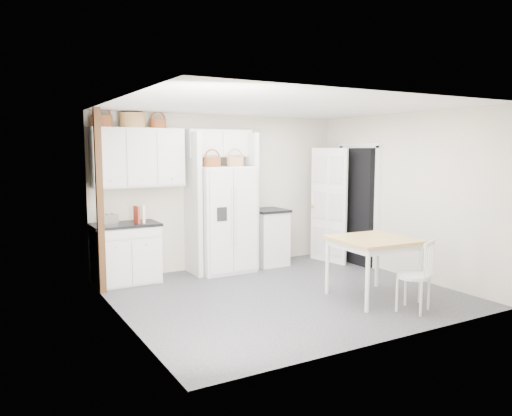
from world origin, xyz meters
TOP-DOWN VIEW (x-y plane):
  - floor at (0.00, 0.00)m, footprint 4.50×4.50m
  - ceiling at (0.00, 0.00)m, footprint 4.50×4.50m
  - wall_back at (0.00, 2.00)m, footprint 4.50×0.00m
  - wall_left at (-2.25, 0.00)m, footprint 0.00×4.00m
  - wall_right at (2.25, 0.00)m, footprint 0.00×4.00m
  - refrigerator at (-0.15, 1.64)m, footprint 0.90×0.73m
  - base_cab_left at (-1.77, 1.70)m, footprint 0.95×0.60m
  - base_cab_right at (0.75, 1.70)m, footprint 0.54×0.64m
  - dining_table at (0.94, -0.75)m, footprint 1.06×1.06m
  - windsor_chair at (1.01, -1.41)m, footprint 0.57×0.55m
  - counter_left at (-1.77, 1.70)m, footprint 0.99×0.64m
  - counter_right at (0.75, 1.70)m, footprint 0.58×0.69m
  - toaster at (-2.01, 1.66)m, footprint 0.26×0.20m
  - cookbook_red at (-1.60, 1.62)m, footprint 0.06×0.18m
  - cookbook_cream at (-1.50, 1.62)m, footprint 0.07×0.18m
  - basket_upper_a at (-2.03, 1.83)m, footprint 0.30×0.30m
  - basket_upper_b at (-1.57, 1.83)m, footprint 0.38×0.38m
  - basket_upper_c at (-1.17, 1.83)m, footprint 0.26×0.26m
  - basket_fridge_a at (-0.38, 1.54)m, footprint 0.28×0.28m
  - basket_fridge_b at (0.03, 1.54)m, footprint 0.29×0.29m
  - upper_cabinet at (-1.50, 1.83)m, footprint 1.40×0.34m
  - bridge_cabinet at (-0.15, 1.83)m, footprint 1.12×0.34m
  - fridge_panel_left at (-0.66, 1.70)m, footprint 0.08×0.60m
  - fridge_panel_right at (0.36, 1.70)m, footprint 0.08×0.60m
  - trim_post at (-2.20, 1.35)m, footprint 0.09×0.09m
  - doorway_void at (2.16, 1.00)m, footprint 0.18×0.85m
  - door_slab at (1.80, 1.33)m, footprint 0.21×0.79m

SIDE VIEW (x-z plane):
  - floor at x=0.00m, z-range 0.00..0.00m
  - dining_table at x=0.94m, z-range 0.00..0.83m
  - base_cab_left at x=-1.77m, z-range 0.00..0.88m
  - windsor_chair at x=1.01m, z-range 0.00..0.90m
  - base_cab_right at x=0.75m, z-range 0.00..0.94m
  - refrigerator at x=-0.15m, z-range 0.00..1.75m
  - counter_left at x=-1.77m, z-range 0.88..0.92m
  - counter_right at x=0.75m, z-range 0.94..0.99m
  - toaster at x=-2.01m, z-range 0.92..1.08m
  - doorway_void at x=2.16m, z-range 0.00..2.05m
  - door_slab at x=1.80m, z-range 0.00..2.05m
  - cookbook_red at x=-1.60m, z-range 0.92..1.18m
  - cookbook_cream at x=-1.50m, z-range 0.92..1.18m
  - fridge_panel_left at x=-0.66m, z-range 0.00..2.30m
  - fridge_panel_right at x=0.36m, z-range 0.00..2.30m
  - wall_back at x=0.00m, z-range -0.95..3.55m
  - wall_left at x=-2.25m, z-range -0.70..3.30m
  - wall_right at x=2.25m, z-range -0.70..3.30m
  - trim_post at x=-2.20m, z-range 0.00..2.60m
  - basket_fridge_a at x=-0.38m, z-range 1.75..1.90m
  - basket_fridge_b at x=0.03m, z-range 1.75..1.91m
  - upper_cabinet at x=-1.50m, z-range 1.45..2.35m
  - bridge_cabinet at x=-0.15m, z-range 1.90..2.35m
  - basket_upper_c at x=-1.17m, z-range 2.35..2.50m
  - basket_upper_a at x=-2.03m, z-range 2.35..2.52m
  - basket_upper_b at x=-1.57m, z-range 2.35..2.58m
  - ceiling at x=0.00m, z-range 2.60..2.60m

